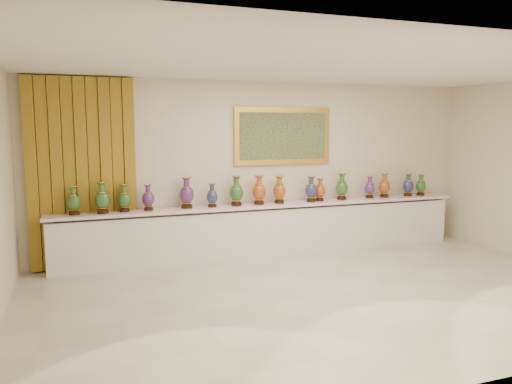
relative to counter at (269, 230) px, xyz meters
The scene contains 20 objects.
ground 2.31m from the counter, 90.00° to the right, with size 8.00×8.00×0.00m, color beige.
room 2.75m from the counter, behind, with size 8.00×8.00×8.00m.
counter is the anchor object (origin of this frame).
vase_0 3.24m from the counter, behind, with size 0.23×0.23×0.44m.
vase_1 2.84m from the counter, behind, with size 0.27×0.27×0.49m.
vase_2 2.52m from the counter, behind, with size 0.27×0.27×0.44m.
vase_3 2.16m from the counter, behind, with size 0.26×0.26×0.42m.
vase_4 1.60m from the counter, behind, with size 0.24×0.24×0.51m.
vase_5 1.20m from the counter, behind, with size 0.20×0.20×0.40m.
vase_6 0.91m from the counter, behind, with size 0.24×0.24×0.51m.
vase_7 0.71m from the counter, behind, with size 0.31×0.31×0.50m.
vase_8 0.71m from the counter, ahead, with size 0.27×0.27×0.48m.
vase_9 1.03m from the counter, ahead, with size 0.23×0.23×0.46m.
vase_10 1.18m from the counter, ahead, with size 0.23×0.23×0.41m.
vase_11 1.58m from the counter, ahead, with size 0.28×0.28×0.49m.
vase_12 2.13m from the counter, ahead, with size 0.19×0.19×0.41m.
vase_13 2.43m from the counter, ahead, with size 0.26×0.26×0.46m.
vase_14 2.94m from the counter, ahead, with size 0.23×0.23×0.44m.
vase_15 3.22m from the counter, ahead, with size 0.24×0.24×0.41m.
label_card 1.55m from the counter, behind, with size 0.10×0.06×0.00m, color white.
Camera 1 is at (-3.10, -5.70, 2.23)m, focal length 35.00 mm.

